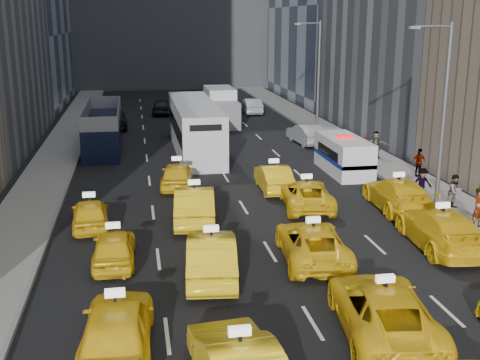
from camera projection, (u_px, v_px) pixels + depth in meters
The scene contains 34 objects.
ground at pixel (333, 357), 16.77m from camera, with size 160.00×160.00×0.00m, color black.
sidewalk_west at pixel (53, 164), 38.77m from camera, with size 3.00×90.00×0.15m, color gray.
sidewalk_east at pixel (362, 152), 42.29m from camera, with size 3.00×90.00×0.15m, color gray.
curb_west at pixel (76, 163), 39.01m from camera, with size 0.15×90.00×0.18m, color slate.
curb_east at pixel (343, 152), 42.04m from camera, with size 0.15×90.00×0.18m, color slate.
streetlight_near at pixel (442, 111), 28.45m from camera, with size 2.15×0.22×9.00m.
streetlight_far at pixel (317, 74), 47.47m from camera, with size 2.15×0.22×9.00m.
taxi_4 at pixel (117, 328), 16.69m from camera, with size 1.97×4.90×1.67m, color yellow.
taxi_6 at pixel (383, 310), 17.83m from camera, with size 2.59×5.62×1.56m, color yellow.
taxi_8 at pixel (114, 247), 22.99m from camera, with size 1.59×3.94×1.34m, color yellow.
taxi_9 at pixel (211, 256), 21.81m from camera, with size 1.74×4.98×1.64m, color yellow.
taxi_10 at pixel (312, 243), 23.35m from camera, with size 2.38×5.17×1.44m, color yellow.
taxi_11 at pixel (441, 229), 24.59m from camera, with size 2.26×5.56×1.61m, color yellow.
taxi_12 at pixel (90, 214), 27.00m from camera, with size 1.57×3.91×1.33m, color yellow.
taxi_13 at pixel (195, 204), 27.78m from camera, with size 1.78×5.10×1.68m, color yellow.
taxi_14 at pixel (306, 194), 29.90m from camera, with size 2.30×4.99×1.39m, color yellow.
taxi_15 at pixel (398, 194), 29.52m from camera, with size 2.21×5.43×1.58m, color yellow.
taxi_16 at pixel (177, 175), 33.44m from camera, with size 1.71×4.25×1.45m, color yellow.
taxi_17 at pixel (274, 177), 32.93m from camera, with size 1.52×4.36×1.44m, color yellow.
nypd_van at pixel (344, 156), 36.62m from camera, with size 2.16×5.46×2.33m.
double_decker at pixel (103, 128), 43.35m from camera, with size 2.78×10.73×3.10m.
city_bus at pixel (195, 127), 42.44m from camera, with size 3.60×13.52×3.46m.
box_truck at pixel (221, 107), 53.36m from camera, with size 2.55×7.01×3.18m.
misc_car_0 at pixel (306, 134), 45.26m from camera, with size 1.60×4.59×1.51m, color #9B9EA2.
misc_car_1 at pixel (110, 118), 51.72m from camera, with size 2.74×5.95×1.65m, color black.
misc_car_2 at pixel (206, 106), 58.73m from camera, with size 2.34×5.76×1.67m, color slate.
misc_car_3 at pixel (162, 107), 59.09m from camera, with size 1.81×4.50×1.53m, color black.
misc_car_4 at pixel (252, 106), 59.62m from camera, with size 1.61×4.61×1.52m, color #9A9DA2.
pedestrian_0 at pixel (479, 208), 26.51m from camera, with size 0.66×0.43×1.80m, color gray.
pedestrian_1 at pixel (455, 192), 29.23m from camera, with size 0.83×0.45×1.70m, color gray.
pedestrian_2 at pixel (422, 183), 30.97m from camera, with size 1.02×0.42×1.58m, color gray.
pedestrian_3 at pixel (419, 162), 35.22m from camera, with size 0.98×0.44×1.67m, color gray.
pedestrian_4 at pixel (364, 150), 38.64m from camera, with size 0.83×0.45×1.69m, color gray.
pedestrian_5 at pixel (376, 145), 39.87m from camera, with size 1.67×0.48×1.80m, color gray.
Camera 1 is at (-5.15, -14.24, 9.14)m, focal length 45.00 mm.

